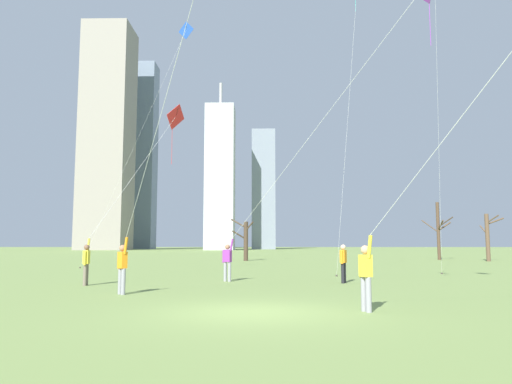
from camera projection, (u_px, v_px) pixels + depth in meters
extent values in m
plane|color=#7A934C|center=(252.00, 312.00, 11.69)|extent=(400.00, 400.00, 0.00)
cylinder|color=gray|center=(120.00, 281.00, 15.82)|extent=(0.14, 0.14, 0.85)
cylinder|color=gray|center=(123.00, 282.00, 15.66)|extent=(0.14, 0.14, 0.85)
cube|color=orange|center=(122.00, 260.00, 15.81)|extent=(0.38, 0.38, 0.54)
sphere|color=#9E7051|center=(123.00, 248.00, 15.85)|extent=(0.22, 0.22, 0.22)
cylinder|color=orange|center=(119.00, 261.00, 15.96)|extent=(0.09, 0.09, 0.55)
cylinder|color=orange|center=(126.00, 246.00, 15.71)|extent=(0.20, 0.21, 0.56)
cylinder|color=gray|center=(225.00, 272.00, 21.11)|extent=(0.14, 0.14, 0.85)
cylinder|color=gray|center=(229.00, 272.00, 21.01)|extent=(0.14, 0.14, 0.85)
cube|color=purple|center=(227.00, 256.00, 21.14)|extent=(0.39, 0.33, 0.54)
sphere|color=#9E7051|center=(227.00, 247.00, 21.18)|extent=(0.22, 0.22, 0.22)
cylinder|color=purple|center=(223.00, 256.00, 21.23)|extent=(0.09, 0.09, 0.55)
cylinder|color=purple|center=(232.00, 245.00, 21.09)|extent=(0.22, 0.17, 0.56)
cylinder|color=purple|center=(430.00, 22.00, 15.59)|extent=(0.02, 0.02, 1.58)
cylinder|color=silver|center=(313.00, 132.00, 18.31)|extent=(6.66, 6.40, 8.12)
cylinder|color=gray|center=(364.00, 294.00, 11.87)|extent=(0.14, 0.14, 0.85)
cylinder|color=gray|center=(369.00, 295.00, 11.66)|extent=(0.14, 0.14, 0.85)
cube|color=yellow|center=(365.00, 266.00, 11.84)|extent=(0.30, 0.39, 0.54)
sphere|color=tan|center=(365.00, 250.00, 11.88)|extent=(0.22, 0.22, 0.22)
cylinder|color=yellow|center=(361.00, 267.00, 12.04)|extent=(0.09, 0.09, 0.55)
cylinder|color=yellow|center=(370.00, 246.00, 11.69)|extent=(0.15, 0.22, 0.56)
cylinder|color=#726656|center=(85.00, 275.00, 18.95)|extent=(0.14, 0.14, 0.85)
cylinder|color=#726656|center=(87.00, 275.00, 19.17)|extent=(0.14, 0.14, 0.85)
cube|color=yellow|center=(86.00, 257.00, 19.14)|extent=(0.22, 0.35, 0.54)
sphere|color=brown|center=(87.00, 247.00, 19.18)|extent=(0.22, 0.22, 0.22)
cylinder|color=yellow|center=(85.00, 258.00, 18.92)|extent=(0.09, 0.09, 0.55)
cylinder|color=yellow|center=(88.00, 245.00, 19.39)|extent=(0.10, 0.21, 0.56)
cube|color=red|center=(176.00, 117.00, 28.10)|extent=(0.78, 1.42, 1.56)
cylinder|color=black|center=(176.00, 117.00, 28.10)|extent=(0.35, 0.10, 1.00)
cylinder|color=red|center=(172.00, 146.00, 27.97)|extent=(0.02, 0.02, 2.21)
cylinder|color=silver|center=(140.00, 167.00, 23.76)|extent=(1.94, 8.00, 7.20)
cylinder|color=black|center=(343.00, 273.00, 20.09)|extent=(0.14, 0.14, 0.85)
cylinder|color=black|center=(344.00, 273.00, 20.29)|extent=(0.14, 0.14, 0.85)
cube|color=orange|center=(343.00, 256.00, 20.26)|extent=(0.33, 0.39, 0.54)
sphere|color=beige|center=(343.00, 247.00, 20.31)|extent=(0.22, 0.22, 0.22)
cylinder|color=orange|center=(342.00, 257.00, 20.07)|extent=(0.09, 0.09, 0.55)
cylinder|color=orange|center=(345.00, 257.00, 20.45)|extent=(0.09, 0.09, 0.55)
cylinder|color=teal|center=(355.00, 2.00, 27.26)|extent=(0.02, 0.02, 1.15)
cylinder|color=silver|center=(347.00, 123.00, 25.75)|extent=(1.66, 1.30, 16.16)
cylinder|color=#3F3833|center=(337.00, 276.00, 24.27)|extent=(0.10, 0.10, 0.08)
cube|color=blue|center=(186.00, 30.00, 34.34)|extent=(1.16, 0.52, 1.13)
cylinder|color=black|center=(186.00, 30.00, 34.34)|extent=(0.05, 0.44, 0.69)
cylinder|color=silver|center=(135.00, 145.00, 33.25)|extent=(6.82, 0.52, 16.79)
cylinder|color=#3F3833|center=(80.00, 268.00, 32.16)|extent=(0.10, 0.10, 0.08)
cylinder|color=silver|center=(436.00, 21.00, 25.18)|extent=(1.20, 4.52, 26.47)
cylinder|color=#3F3833|center=(442.00, 273.00, 26.00)|extent=(0.10, 0.10, 0.08)
cylinder|color=#423326|center=(246.00, 241.00, 45.90)|extent=(0.42, 0.42, 3.73)
cylinder|color=#423326|center=(239.00, 235.00, 45.76)|extent=(1.37, 0.59, 0.89)
cylinder|color=#423326|center=(249.00, 226.00, 45.80)|extent=(0.87, 0.68, 0.90)
cylinder|color=#423326|center=(239.00, 223.00, 46.25)|extent=(1.53, 0.47, 0.93)
cylinder|color=#423326|center=(245.00, 227.00, 46.70)|extent=(0.38, 1.36, 0.49)
cylinder|color=brown|center=(487.00, 237.00, 44.50)|extent=(0.37, 0.37, 4.40)
cylinder|color=brown|center=(495.00, 221.00, 45.00)|extent=(1.98, 0.87, 0.73)
cylinder|color=brown|center=(484.00, 230.00, 44.99)|extent=(0.41, 0.95, 0.91)
cylinder|color=brown|center=(493.00, 219.00, 44.14)|extent=(0.74, 1.18, 0.74)
cylinder|color=#4C3828|center=(438.00, 231.00, 48.54)|extent=(0.32, 0.32, 5.82)
cylinder|color=#4C3828|center=(444.00, 226.00, 48.50)|extent=(1.32, 0.32, 0.95)
cylinder|color=#4C3828|center=(441.00, 225.00, 47.93)|extent=(0.19, 1.42, 1.02)
cylinder|color=#4C3828|center=(430.00, 226.00, 49.05)|extent=(1.45, 1.03, 1.33)
cylinder|color=#4C3828|center=(445.00, 222.00, 47.82)|extent=(1.03, 1.70, 1.03)
cube|color=#B2B2B7|center=(220.00, 177.00, 119.28)|extent=(7.10, 7.96, 35.88)
cylinder|color=#99999E|center=(221.00, 95.00, 121.51)|extent=(0.80, 0.80, 6.25)
cube|color=slate|center=(143.00, 155.00, 141.57)|extent=(7.22, 7.25, 55.02)
cube|color=gray|center=(108.00, 136.00, 123.02)|extent=(11.60, 11.56, 57.85)
cube|color=gray|center=(264.00, 190.00, 136.19)|extent=(6.54, 8.11, 33.55)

